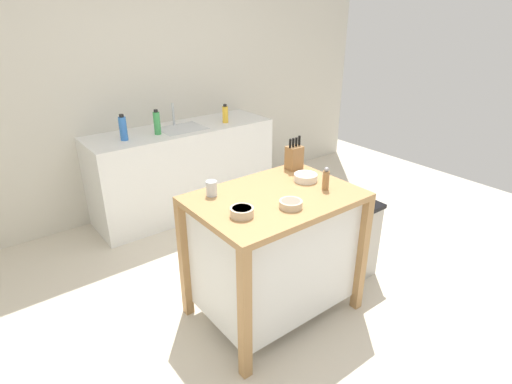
% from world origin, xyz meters
% --- Properties ---
extents(ground_plane, '(6.73, 6.73, 0.00)m').
position_xyz_m(ground_plane, '(0.00, 0.00, 0.00)').
color(ground_plane, beige).
rests_on(ground_plane, ground).
extents(wall_back, '(5.73, 0.10, 2.60)m').
position_xyz_m(wall_back, '(0.00, 2.22, 1.30)').
color(wall_back, beige).
rests_on(wall_back, ground).
extents(kitchen_island, '(1.05, 0.75, 0.91)m').
position_xyz_m(kitchen_island, '(-0.12, 0.07, 0.51)').
color(kitchen_island, '#AD7F4C').
rests_on(kitchen_island, ground).
extents(knife_block, '(0.11, 0.09, 0.24)m').
position_xyz_m(knife_block, '(0.29, 0.35, 1.00)').
color(knife_block, '#9E7042').
rests_on(knife_block, kitchen_island).
extents(bowl_ceramic_small, '(0.14, 0.14, 0.05)m').
position_xyz_m(bowl_ceramic_small, '(-0.45, -0.02, 0.93)').
color(bowl_ceramic_small, beige).
rests_on(bowl_ceramic_small, kitchen_island).
extents(bowl_stoneware_deep, '(0.16, 0.16, 0.05)m').
position_xyz_m(bowl_stoneware_deep, '(0.19, 0.13, 0.93)').
color(bowl_stoneware_deep, silver).
rests_on(bowl_stoneware_deep, kitchen_island).
extents(bowl_ceramic_wide, '(0.14, 0.14, 0.04)m').
position_xyz_m(bowl_ceramic_wide, '(-0.16, -0.11, 0.93)').
color(bowl_ceramic_wide, beige).
rests_on(bowl_ceramic_wide, kitchen_island).
extents(drinking_cup, '(0.07, 0.07, 0.10)m').
position_xyz_m(drinking_cup, '(-0.44, 0.32, 0.95)').
color(drinking_cup, silver).
rests_on(drinking_cup, kitchen_island).
extents(pepper_grinder, '(0.04, 0.04, 0.15)m').
position_xyz_m(pepper_grinder, '(0.20, -0.05, 0.98)').
color(pepper_grinder, '#9E7042').
rests_on(pepper_grinder, kitchen_island).
extents(trash_bin, '(0.36, 0.28, 0.63)m').
position_xyz_m(trash_bin, '(0.65, 0.02, 0.32)').
color(trash_bin, '#B7B2A8').
rests_on(trash_bin, ground).
extents(sink_counter, '(1.86, 0.60, 0.89)m').
position_xyz_m(sink_counter, '(0.17, 1.87, 0.45)').
color(sink_counter, silver).
rests_on(sink_counter, ground).
extents(sink_faucet, '(0.02, 0.02, 0.22)m').
position_xyz_m(sink_faucet, '(0.17, 2.01, 1.00)').
color(sink_faucet, '#B7BCC1').
rests_on(sink_faucet, sink_counter).
extents(bottle_dish_soap, '(0.06, 0.06, 0.19)m').
position_xyz_m(bottle_dish_soap, '(0.64, 1.78, 0.98)').
color(bottle_dish_soap, yellow).
rests_on(bottle_dish_soap, sink_counter).
extents(bottle_spray_cleaner, '(0.07, 0.07, 0.23)m').
position_xyz_m(bottle_spray_cleaner, '(-0.42, 1.82, 1.00)').
color(bottle_spray_cleaner, blue).
rests_on(bottle_spray_cleaner, sink_counter).
extents(bottle_hand_soap, '(0.06, 0.06, 0.23)m').
position_xyz_m(bottle_hand_soap, '(-0.10, 1.81, 1.00)').
color(bottle_hand_soap, green).
rests_on(bottle_hand_soap, sink_counter).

